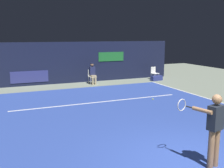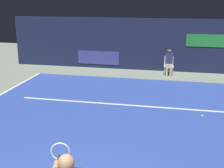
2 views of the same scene
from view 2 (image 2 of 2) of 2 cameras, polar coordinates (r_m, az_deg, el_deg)
The scene contains 6 objects.
ground_plane at distance 9.07m, azimuth 1.06°, elevation -8.06°, with size 29.16×29.16×0.00m, color gray.
court_surface at distance 9.06m, azimuth 1.06°, elevation -8.03°, with size 10.11×11.09×0.01m, color #2D479E.
line_service at distance 10.83m, azimuth 3.04°, elevation -3.89°, with size 7.89×0.10×0.01m, color white.
back_wall at distance 15.92m, azimuth 6.34°, elevation 7.22°, with size 14.19×0.33×2.60m.
line_judge_on_chair at distance 14.91m, azimuth 10.42°, elevation 4.07°, with size 0.47×0.55×1.32m.
tennis_ball at distance 10.21m, azimuth 16.20°, elevation -5.62°, with size 0.07×0.07×0.07m, color #CCE033.
Camera 2 is at (1.58, -3.58, 3.69)m, focal length 49.81 mm.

